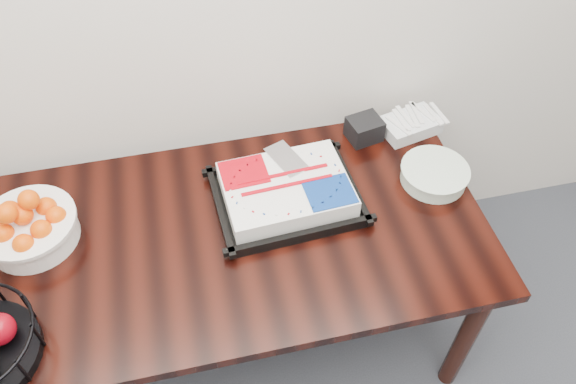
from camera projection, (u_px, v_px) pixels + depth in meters
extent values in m
cube|color=black|center=(224.00, 237.00, 1.92)|extent=(1.80, 0.90, 0.04)
cylinder|color=black|center=(22.00, 257.00, 2.32)|extent=(0.07, 0.07, 0.71)
cylinder|color=black|center=(466.00, 337.00, 2.08)|extent=(0.07, 0.07, 0.71)
cylinder|color=black|center=(397.00, 191.00, 2.56)|extent=(0.07, 0.07, 0.71)
cube|color=black|center=(286.00, 199.00, 1.99)|extent=(0.52, 0.42, 0.02)
cube|color=white|center=(286.00, 190.00, 1.95)|extent=(0.45, 0.35, 0.08)
cube|color=#AB0310|center=(245.00, 170.00, 1.96)|extent=(0.17, 0.15, 0.00)
cube|color=navy|center=(329.00, 194.00, 1.89)|extent=(0.17, 0.15, 0.00)
cube|color=silver|center=(288.00, 159.00, 2.00)|extent=(0.14, 0.19, 0.00)
cylinder|color=white|center=(31.00, 230.00, 1.85)|extent=(0.30, 0.30, 0.09)
cylinder|color=white|center=(26.00, 222.00, 1.82)|extent=(0.32, 0.32, 0.01)
cylinder|color=white|center=(434.00, 175.00, 2.04)|extent=(0.24, 0.24, 0.05)
cylinder|color=white|center=(436.00, 169.00, 2.02)|extent=(0.25, 0.25, 0.01)
cube|color=silver|center=(410.00, 125.00, 2.22)|extent=(0.25, 0.19, 0.06)
cube|color=black|center=(364.00, 129.00, 2.18)|extent=(0.14, 0.13, 0.09)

